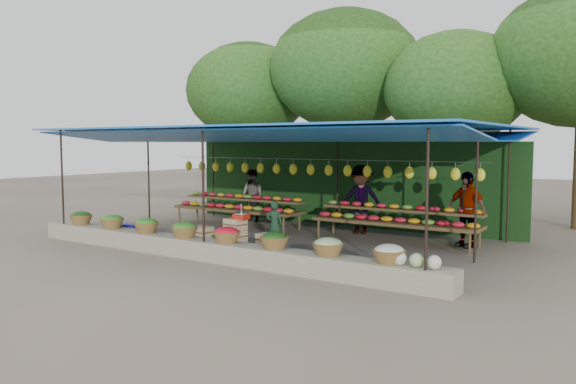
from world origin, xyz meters
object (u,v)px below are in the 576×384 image
Objects in this scene: vendor_seated at (275,225)px; blue_crate_front at (67,231)px; blue_crate_back at (129,230)px; weighing_scale at (241,216)px; crate_counter at (234,239)px.

vendor_seated is 2.54× the size of blue_crate_front.
blue_crate_front is at bearing 1.89° from vendor_seated.
weighing_scale is at bearing -21.62° from blue_crate_back.
blue_crate_front is (-5.31, -0.73, -0.72)m from weighing_scale.
vendor_seated is at bearing 69.30° from weighing_scale.
crate_counter reaches higher than blue_crate_front.
weighing_scale reaches higher than blue_crate_front.
crate_counter is at bearing 44.42° from vendor_seated.
blue_crate_back is (1.29, 0.99, 0.03)m from blue_crate_front.
vendor_seated is at bearing 7.95° from blue_crate_front.
blue_crate_back is (-4.33, -0.57, -0.40)m from vendor_seated.
vendor_seated is at bearing -10.33° from blue_crate_back.
vendor_seated is 2.13× the size of blue_crate_back.
crate_counter reaches higher than blue_crate_back.
weighing_scale reaches higher than crate_counter.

